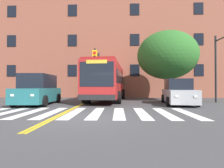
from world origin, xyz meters
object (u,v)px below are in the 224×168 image
object	(u,v)px
city_bus	(108,81)
car_silver_far_lane	(178,93)
car_teal_near_lane	(38,90)
traffic_light_near_corner	(224,55)
street_tree_curbside_large	(167,55)
traffic_light_overhead	(97,66)
car_grey_behind_bus	(119,90)

from	to	relation	value
city_bus	car_silver_far_lane	bearing A→B (deg)	-32.79
car_teal_near_lane	traffic_light_near_corner	size ratio (longest dim) A/B	0.85
street_tree_curbside_large	car_teal_near_lane	bearing A→B (deg)	-161.22
car_teal_near_lane	traffic_light_overhead	size ratio (longest dim) A/B	1.06
car_silver_far_lane	traffic_light_overhead	size ratio (longest dim) A/B	1.07
traffic_light_near_corner	car_grey_behind_bus	bearing A→B (deg)	122.85
car_silver_far_lane	street_tree_curbside_large	size ratio (longest dim) A/B	0.65
street_tree_curbside_large	traffic_light_near_corner	bearing A→B (deg)	-32.47
car_teal_near_lane	car_grey_behind_bus	size ratio (longest dim) A/B	1.12
traffic_light_near_corner	traffic_light_overhead	size ratio (longest dim) A/B	1.24
car_silver_far_lane	street_tree_curbside_large	world-z (taller)	street_tree_curbside_large
street_tree_curbside_large	traffic_light_overhead	bearing A→B (deg)	-164.80
car_grey_behind_bus	traffic_light_overhead	distance (m)	12.47
city_bus	traffic_light_near_corner	world-z (taller)	traffic_light_near_corner
city_bus	car_grey_behind_bus	bearing A→B (deg)	83.83
car_grey_behind_bus	street_tree_curbside_large	size ratio (longest dim) A/B	0.58
traffic_light_near_corner	traffic_light_overhead	world-z (taller)	traffic_light_near_corner
traffic_light_overhead	city_bus	bearing A→B (deg)	71.16
traffic_light_near_corner	street_tree_curbside_large	distance (m)	4.51
city_bus	street_tree_curbside_large	size ratio (longest dim) A/B	1.43
car_silver_far_lane	traffic_light_near_corner	size ratio (longest dim) A/B	0.86
city_bus	street_tree_curbside_large	bearing A→B (deg)	-5.22
traffic_light_near_corner	traffic_light_overhead	distance (m)	10.16
car_grey_behind_bus	street_tree_curbside_large	distance (m)	11.85
car_grey_behind_bus	street_tree_curbside_large	world-z (taller)	street_tree_curbside_large
traffic_light_overhead	street_tree_curbside_large	bearing A→B (deg)	15.20
city_bus	car_silver_far_lane	world-z (taller)	city_bus
car_teal_near_lane	traffic_light_overhead	distance (m)	4.97
city_bus	car_teal_near_lane	xyz separation A→B (m)	(-4.93, -4.07, -0.79)
car_teal_near_lane	car_silver_far_lane	xyz separation A→B (m)	(10.46, 0.51, -0.20)
traffic_light_near_corner	traffic_light_overhead	xyz separation A→B (m)	(-10.11, 0.69, -0.72)
car_silver_far_lane	car_grey_behind_bus	distance (m)	14.19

